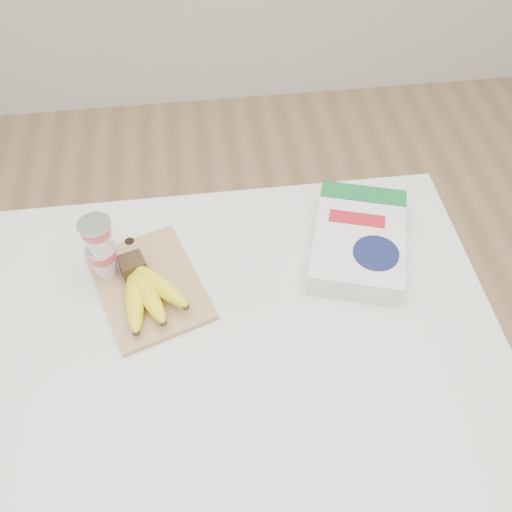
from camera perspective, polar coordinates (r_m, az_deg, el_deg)
The scene contains 6 objects.
room at distance 0.72m, azimuth -9.93°, elevation 11.12°, with size 4.00×4.00×4.00m.
table at distance 1.47m, azimuth -4.98°, elevation -17.38°, with size 1.17×0.78×0.88m, color white.
cutting_board at distance 1.15m, azimuth -10.60°, elevation -2.97°, with size 0.19×0.26×0.01m, color tan.
bananas at distance 1.11m, azimuth -10.97°, elevation -3.36°, with size 0.15×0.19×0.06m.
yogurt_stack at distance 1.13m, azimuth -15.31°, elevation 0.84°, with size 0.07×0.06×0.15m.
cereal_box at distance 1.20m, azimuth 10.22°, elevation 1.55°, with size 0.26×0.31×0.06m.
Camera 1 is at (0.05, -0.56, 1.80)m, focal length 40.00 mm.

